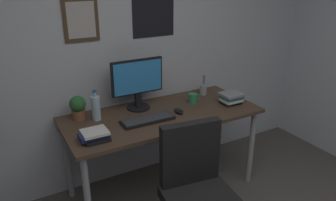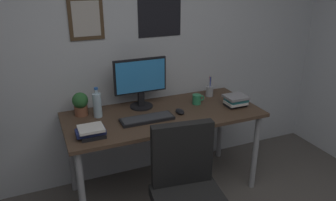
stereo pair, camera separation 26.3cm
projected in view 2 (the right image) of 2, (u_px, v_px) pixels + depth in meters
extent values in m
cube|color=silver|center=(121.00, 41.00, 2.87)|extent=(4.40, 0.08, 2.60)
cube|color=#4C3823|center=(86.00, 19.00, 2.65)|extent=(0.28, 0.02, 0.34)
cube|color=beige|center=(86.00, 19.00, 2.64)|extent=(0.22, 0.00, 0.28)
cube|color=black|center=(160.00, 4.00, 2.84)|extent=(0.40, 0.01, 0.56)
cube|color=#4C3828|center=(163.00, 115.00, 2.78)|extent=(1.64, 0.72, 0.03)
cylinder|color=#9EA0A5|center=(82.00, 194.00, 2.39)|extent=(0.05, 0.05, 0.73)
cylinder|color=#9EA0A5|center=(255.00, 152.00, 2.94)|extent=(0.05, 0.05, 0.73)
cylinder|color=#9EA0A5|center=(71.00, 155.00, 2.90)|extent=(0.05, 0.05, 0.73)
cylinder|color=#9EA0A5|center=(220.00, 125.00, 3.45)|extent=(0.05, 0.05, 0.73)
cube|color=black|center=(182.00, 154.00, 2.21)|extent=(0.43, 0.13, 0.45)
cylinder|color=black|center=(141.00, 106.00, 2.89)|extent=(0.20, 0.20, 0.01)
cube|color=black|center=(141.00, 99.00, 2.87)|extent=(0.05, 0.04, 0.12)
cube|color=black|center=(140.00, 76.00, 2.79)|extent=(0.46, 0.02, 0.30)
cube|color=#338CD8|center=(141.00, 76.00, 2.78)|extent=(0.43, 0.00, 0.27)
cube|color=black|center=(147.00, 119.00, 2.63)|extent=(0.43, 0.15, 0.02)
cube|color=#38383A|center=(147.00, 118.00, 2.63)|extent=(0.41, 0.13, 0.00)
ellipsoid|color=black|center=(180.00, 111.00, 2.76)|extent=(0.06, 0.11, 0.04)
cylinder|color=silver|center=(97.00, 105.00, 2.67)|extent=(0.07, 0.07, 0.20)
cylinder|color=silver|center=(96.00, 91.00, 2.62)|extent=(0.03, 0.03, 0.04)
cylinder|color=#2659B2|center=(96.00, 88.00, 2.61)|extent=(0.03, 0.03, 0.02)
cylinder|color=#2D8C59|center=(197.00, 99.00, 2.95)|extent=(0.08, 0.08, 0.09)
torus|color=#2D8C59|center=(202.00, 98.00, 2.96)|extent=(0.05, 0.01, 0.05)
cylinder|color=brown|center=(81.00, 111.00, 2.72)|extent=(0.11, 0.11, 0.07)
sphere|color=#2D6B33|center=(80.00, 100.00, 2.69)|extent=(0.13, 0.13, 0.13)
ellipsoid|color=#287A38|center=(76.00, 98.00, 2.70)|extent=(0.07, 0.08, 0.02)
ellipsoid|color=#287A38|center=(83.00, 96.00, 2.71)|extent=(0.07, 0.08, 0.02)
ellipsoid|color=#287A38|center=(77.00, 99.00, 2.65)|extent=(0.08, 0.07, 0.02)
cylinder|color=#9EA0A5|center=(209.00, 91.00, 3.13)|extent=(0.07, 0.07, 0.09)
cylinder|color=#263FBF|center=(210.00, 83.00, 3.10)|extent=(0.01, 0.01, 0.13)
cylinder|color=red|center=(210.00, 83.00, 3.11)|extent=(0.01, 0.01, 0.13)
cylinder|color=black|center=(210.00, 83.00, 3.11)|extent=(0.01, 0.01, 0.13)
cylinder|color=#9EA0A5|center=(211.00, 83.00, 3.10)|extent=(0.01, 0.03, 0.14)
cylinder|color=#9EA0A5|center=(209.00, 83.00, 3.10)|extent=(0.01, 0.02, 0.14)
cube|color=black|center=(93.00, 135.00, 2.38)|extent=(0.17, 0.15, 0.02)
cube|color=navy|center=(90.00, 132.00, 2.37)|extent=(0.21, 0.11, 0.03)
cube|color=silver|center=(91.00, 128.00, 2.35)|extent=(0.18, 0.16, 0.02)
cube|color=black|center=(235.00, 104.00, 2.92)|extent=(0.18, 0.12, 0.03)
cube|color=silver|center=(236.00, 103.00, 2.89)|extent=(0.17, 0.14, 0.02)
cube|color=#26727A|center=(236.00, 99.00, 2.89)|extent=(0.17, 0.14, 0.03)
cube|color=gray|center=(236.00, 97.00, 2.87)|extent=(0.19, 0.17, 0.02)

